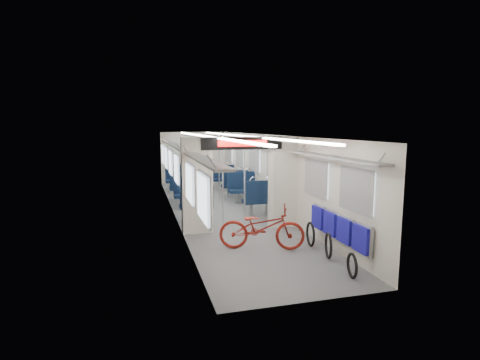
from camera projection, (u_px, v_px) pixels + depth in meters
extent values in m
plane|color=#515456|center=(223.00, 212.00, 11.23)|extent=(12.00, 12.00, 0.00)
cube|color=beige|center=(174.00, 176.00, 10.69)|extent=(0.02, 12.00, 2.30)
cube|color=beige|center=(269.00, 172.00, 11.44)|extent=(0.02, 12.00, 2.30)
cube|color=beige|center=(194.00, 158.00, 16.79)|extent=(2.90, 0.02, 2.30)
cube|color=beige|center=(316.00, 225.00, 5.33)|extent=(2.90, 0.02, 2.30)
cube|color=silver|center=(223.00, 135.00, 10.90)|extent=(2.90, 12.00, 0.02)
cube|color=white|center=(204.00, 136.00, 10.76)|extent=(0.12, 11.40, 0.04)
cube|color=white|center=(241.00, 136.00, 11.05)|extent=(0.12, 11.40, 0.04)
cube|color=beige|center=(196.00, 192.00, 8.88)|extent=(0.65, 0.18, 2.00)
cube|color=beige|center=(284.00, 188.00, 9.47)|extent=(0.65, 0.18, 2.00)
cube|color=beige|center=(241.00, 143.00, 9.01)|extent=(2.90, 0.18, 0.30)
cylinder|color=beige|center=(209.00, 192.00, 8.97)|extent=(0.20, 0.20, 2.00)
cylinder|color=beige|center=(272.00, 189.00, 9.38)|extent=(0.20, 0.20, 2.00)
cube|color=black|center=(242.00, 143.00, 8.91)|extent=(2.00, 0.03, 0.30)
cube|color=#FF0C07|center=(243.00, 143.00, 8.88)|extent=(1.20, 0.02, 0.14)
cube|color=silver|center=(203.00, 198.00, 6.08)|extent=(0.04, 1.00, 0.75)
cube|color=silver|center=(357.00, 190.00, 6.81)|extent=(0.04, 1.00, 0.75)
cube|color=silver|center=(190.00, 183.00, 7.60)|extent=(0.04, 1.00, 0.75)
cube|color=silver|center=(317.00, 178.00, 8.34)|extent=(0.04, 1.00, 0.75)
cube|color=silver|center=(176.00, 169.00, 10.18)|extent=(0.04, 1.00, 0.75)
cube|color=silver|center=(274.00, 166.00, 10.92)|extent=(0.04, 1.00, 0.75)
cube|color=silver|center=(170.00, 162.00, 12.00)|extent=(0.04, 1.00, 0.75)
cube|color=silver|center=(255.00, 160.00, 12.74)|extent=(0.04, 1.00, 0.75)
cube|color=silver|center=(166.00, 158.00, 13.81)|extent=(0.04, 1.00, 0.75)
cube|color=silver|center=(240.00, 156.00, 14.55)|extent=(0.04, 1.00, 0.75)
cube|color=silver|center=(163.00, 154.00, 15.53)|extent=(0.04, 1.00, 0.75)
cube|color=silver|center=(229.00, 153.00, 16.27)|extent=(0.04, 1.00, 0.75)
cube|color=gray|center=(203.00, 160.00, 6.80)|extent=(0.30, 3.60, 0.04)
cube|color=gray|center=(329.00, 157.00, 7.46)|extent=(0.30, 3.60, 0.04)
cube|color=gray|center=(173.00, 144.00, 12.53)|extent=(0.30, 7.60, 0.04)
cube|color=gray|center=(246.00, 143.00, 13.19)|extent=(0.30, 7.60, 0.04)
cube|color=gray|center=(194.00, 161.00, 16.76)|extent=(0.90, 0.05, 2.00)
imported|color=maroon|center=(262.00, 227.00, 7.78)|extent=(1.89, 1.18, 0.94)
cube|color=gray|center=(363.00, 239.00, 6.61)|extent=(0.06, 0.50, 0.56)
cube|color=#140E85|center=(360.00, 239.00, 6.59)|extent=(0.06, 0.45, 0.47)
cube|color=gray|center=(347.00, 231.00, 7.13)|extent=(0.06, 0.50, 0.56)
cube|color=#140E85|center=(344.00, 231.00, 7.12)|extent=(0.06, 0.45, 0.47)
cube|color=gray|center=(332.00, 223.00, 7.66)|extent=(0.06, 0.50, 0.56)
cube|color=#140E85|center=(330.00, 224.00, 7.64)|extent=(0.06, 0.45, 0.47)
cube|color=gray|center=(320.00, 217.00, 8.18)|extent=(0.06, 0.50, 0.56)
cube|color=#140E85|center=(317.00, 217.00, 8.17)|extent=(0.06, 0.45, 0.47)
torus|color=black|center=(352.00, 267.00, 6.32)|extent=(0.14, 0.44, 0.44)
torus|color=black|center=(328.00, 247.00, 7.25)|extent=(0.20, 0.52, 0.52)
torus|color=black|center=(310.00, 235.00, 7.99)|extent=(0.13, 0.54, 0.54)
cube|color=black|center=(205.00, 206.00, 10.24)|extent=(0.43, 0.40, 0.10)
cylinder|color=gray|center=(205.00, 214.00, 10.27)|extent=(0.10, 0.10, 0.35)
cube|color=black|center=(206.00, 195.00, 10.04)|extent=(0.43, 0.08, 0.52)
torus|color=silver|center=(206.00, 186.00, 10.00)|extent=(0.22, 0.03, 0.22)
cube|color=black|center=(196.00, 195.00, 11.78)|extent=(0.43, 0.40, 0.10)
cylinder|color=gray|center=(196.00, 202.00, 11.81)|extent=(0.10, 0.10, 0.35)
cube|color=black|center=(195.00, 185.00, 11.89)|extent=(0.43, 0.08, 0.52)
torus|color=silver|center=(195.00, 177.00, 11.85)|extent=(0.22, 0.03, 0.22)
cube|color=black|center=(188.00, 207.00, 10.11)|extent=(0.43, 0.40, 0.10)
cylinder|color=gray|center=(188.00, 215.00, 10.15)|extent=(0.10, 0.10, 0.35)
cube|color=black|center=(188.00, 196.00, 9.91)|extent=(0.43, 0.08, 0.52)
torus|color=silver|center=(188.00, 187.00, 9.88)|extent=(0.22, 0.03, 0.22)
cube|color=black|center=(181.00, 196.00, 11.66)|extent=(0.43, 0.40, 0.10)
cylinder|color=gray|center=(181.00, 203.00, 11.69)|extent=(0.10, 0.10, 0.35)
cube|color=black|center=(180.00, 185.00, 11.77)|extent=(0.43, 0.08, 0.52)
torus|color=silver|center=(180.00, 177.00, 11.73)|extent=(0.22, 0.03, 0.22)
cube|color=black|center=(252.00, 202.00, 10.79)|extent=(0.47, 0.44, 0.10)
cylinder|color=gray|center=(252.00, 209.00, 10.82)|extent=(0.10, 0.10, 0.35)
cube|color=black|center=(254.00, 191.00, 10.57)|extent=(0.47, 0.08, 0.58)
torus|color=silver|center=(254.00, 181.00, 10.52)|extent=(0.24, 0.03, 0.24)
cube|color=black|center=(236.00, 191.00, 12.49)|extent=(0.47, 0.44, 0.10)
cylinder|color=gray|center=(236.00, 198.00, 12.52)|extent=(0.10, 0.10, 0.35)
cube|color=black|center=(235.00, 180.00, 12.61)|extent=(0.47, 0.08, 0.58)
torus|color=silver|center=(235.00, 172.00, 12.57)|extent=(0.24, 0.03, 0.24)
cube|color=black|center=(267.00, 201.00, 10.91)|extent=(0.47, 0.44, 0.10)
cylinder|color=gray|center=(267.00, 208.00, 10.94)|extent=(0.10, 0.10, 0.35)
cube|color=black|center=(269.00, 190.00, 10.69)|extent=(0.47, 0.08, 0.58)
torus|color=silver|center=(269.00, 180.00, 10.65)|extent=(0.24, 0.03, 0.24)
cube|color=black|center=(249.00, 191.00, 12.61)|extent=(0.47, 0.44, 0.10)
cylinder|color=gray|center=(249.00, 197.00, 12.65)|extent=(0.10, 0.10, 0.35)
cube|color=black|center=(248.00, 180.00, 12.74)|extent=(0.47, 0.08, 0.58)
torus|color=silver|center=(248.00, 172.00, 12.69)|extent=(0.24, 0.03, 0.24)
cube|color=black|center=(190.00, 188.00, 13.20)|extent=(0.46, 0.43, 0.10)
cylinder|color=gray|center=(190.00, 194.00, 13.23)|extent=(0.10, 0.10, 0.35)
cube|color=black|center=(190.00, 179.00, 12.98)|extent=(0.46, 0.08, 0.57)
torus|color=silver|center=(190.00, 171.00, 12.94)|extent=(0.23, 0.03, 0.23)
cube|color=black|center=(184.00, 181.00, 14.87)|extent=(0.46, 0.43, 0.10)
cylinder|color=gray|center=(184.00, 186.00, 14.90)|extent=(0.10, 0.10, 0.35)
cube|color=black|center=(183.00, 172.00, 14.99)|extent=(0.46, 0.08, 0.57)
torus|color=silver|center=(183.00, 165.00, 14.95)|extent=(0.23, 0.03, 0.23)
cube|color=black|center=(176.00, 188.00, 13.07)|extent=(0.46, 0.43, 0.10)
cylinder|color=gray|center=(176.00, 195.00, 13.11)|extent=(0.10, 0.10, 0.35)
cube|color=black|center=(176.00, 180.00, 12.86)|extent=(0.46, 0.08, 0.57)
torus|color=silver|center=(176.00, 171.00, 12.82)|extent=(0.23, 0.03, 0.23)
cube|color=black|center=(172.00, 181.00, 14.75)|extent=(0.46, 0.43, 0.10)
cylinder|color=gray|center=(172.00, 187.00, 14.78)|extent=(0.10, 0.10, 0.35)
cube|color=black|center=(171.00, 172.00, 14.87)|extent=(0.46, 0.08, 0.57)
torus|color=silver|center=(171.00, 165.00, 14.83)|extent=(0.23, 0.03, 0.23)
cube|color=black|center=(228.00, 186.00, 13.58)|extent=(0.44, 0.41, 0.10)
cylinder|color=gray|center=(228.00, 192.00, 13.62)|extent=(0.10, 0.10, 0.35)
cube|color=black|center=(229.00, 178.00, 13.38)|extent=(0.44, 0.08, 0.53)
torus|color=silver|center=(229.00, 171.00, 13.34)|extent=(0.22, 0.03, 0.22)
cube|color=black|center=(219.00, 180.00, 15.16)|extent=(0.44, 0.41, 0.10)
cylinder|color=gray|center=(219.00, 185.00, 15.19)|extent=(0.10, 0.10, 0.35)
cube|color=black|center=(218.00, 172.00, 15.27)|extent=(0.44, 0.08, 0.53)
torus|color=silver|center=(218.00, 165.00, 15.23)|extent=(0.22, 0.03, 0.22)
cube|color=black|center=(240.00, 185.00, 13.71)|extent=(0.44, 0.41, 0.10)
cylinder|color=gray|center=(240.00, 192.00, 13.74)|extent=(0.10, 0.10, 0.35)
cube|color=black|center=(242.00, 178.00, 13.50)|extent=(0.44, 0.08, 0.53)
torus|color=silver|center=(242.00, 170.00, 13.47)|extent=(0.22, 0.03, 0.22)
cube|color=black|center=(230.00, 179.00, 15.28)|extent=(0.44, 0.41, 0.10)
cylinder|color=gray|center=(230.00, 185.00, 15.31)|extent=(0.10, 0.10, 0.35)
cube|color=black|center=(229.00, 171.00, 15.39)|extent=(0.44, 0.08, 0.53)
torus|color=silver|center=(229.00, 165.00, 15.35)|extent=(0.22, 0.03, 0.22)
cylinder|color=silver|center=(223.00, 180.00, 9.77)|extent=(0.04, 0.04, 2.30)
cylinder|color=silver|center=(244.00, 181.00, 9.71)|extent=(0.04, 0.04, 2.30)
cylinder|color=silver|center=(200.00, 167.00, 12.90)|extent=(0.04, 0.04, 2.30)
cylinder|color=silver|center=(219.00, 167.00, 12.91)|extent=(0.04, 0.04, 2.30)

